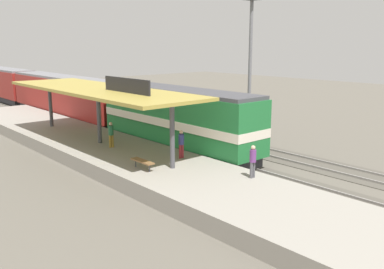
{
  "coord_description": "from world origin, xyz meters",
  "views": [
    {
      "loc": [
        -18.56,
        -25.36,
        7.65
      ],
      "look_at": [
        -1.38,
        -6.0,
        2.0
      ],
      "focal_mm": 39.11,
      "sensor_mm": 36.0,
      "label": 1
    }
  ],
  "objects": [
    {
      "name": "station_canopy",
      "position": [
        -4.6,
        -0.09,
        4.53
      ],
      "size": [
        5.2,
        18.0,
        4.7
      ],
      "color": "#47474C",
      "rests_on": "platform"
    },
    {
      "name": "locomotive",
      "position": [
        0.0,
        -2.8,
        2.41
      ],
      "size": [
        2.93,
        14.43,
        4.44
      ],
      "color": "#28282D",
      "rests_on": "track_near"
    },
    {
      "name": "freight_car",
      "position": [
        4.6,
        5.41,
        1.97
      ],
      "size": [
        2.8,
        12.0,
        3.54
      ],
      "color": "#28282D",
      "rests_on": "track_far"
    },
    {
      "name": "track_far",
      "position": [
        4.6,
        0.0,
        0.03
      ],
      "size": [
        3.2,
        110.0,
        0.16
      ],
      "color": "#4E4941",
      "rests_on": "ground"
    },
    {
      "name": "light_mast",
      "position": [
        7.8,
        -2.77,
        8.4
      ],
      "size": [
        1.1,
        1.1,
        11.7
      ],
      "color": "slate",
      "rests_on": "ground"
    },
    {
      "name": "track_near",
      "position": [
        0.0,
        0.0,
        0.03
      ],
      "size": [
        3.2,
        110.0,
        0.16
      ],
      "color": "#4E4941",
      "rests_on": "ground"
    },
    {
      "name": "platform_bench",
      "position": [
        -6.0,
        -7.11,
        1.34
      ],
      "size": [
        0.44,
        1.7,
        0.5
      ],
      "color": "#333338",
      "rests_on": "platform"
    },
    {
      "name": "person_boarding",
      "position": [
        -2.93,
        -6.78,
        1.85
      ],
      "size": [
        0.34,
        0.34,
        1.71
      ],
      "color": "maroon",
      "rests_on": "platform"
    },
    {
      "name": "person_walking",
      "position": [
        -4.69,
        -1.68,
        1.85
      ],
      "size": [
        0.34,
        0.34,
        1.71
      ],
      "color": "olive",
      "rests_on": "platform"
    },
    {
      "name": "platform",
      "position": [
        -4.6,
        0.0,
        0.45
      ],
      "size": [
        6.0,
        44.0,
        0.9
      ],
      "primitive_type": "cube",
      "color": "gray",
      "rests_on": "ground"
    },
    {
      "name": "ground_plane",
      "position": [
        2.0,
        0.0,
        0.0
      ],
      "size": [
        120.0,
        120.0,
        0.0
      ],
      "primitive_type": "plane",
      "color": "#5B564C"
    },
    {
      "name": "person_waiting",
      "position": [
        -2.63,
        -12.08,
        1.85
      ],
      "size": [
        0.34,
        0.34,
        1.71
      ],
      "color": "#4C4C51",
      "rests_on": "platform"
    },
    {
      "name": "passenger_carriage_front",
      "position": [
        0.0,
        15.2,
        2.31
      ],
      "size": [
        2.9,
        20.0,
        4.24
      ],
      "color": "#28282D",
      "rests_on": "track_near"
    }
  ]
}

